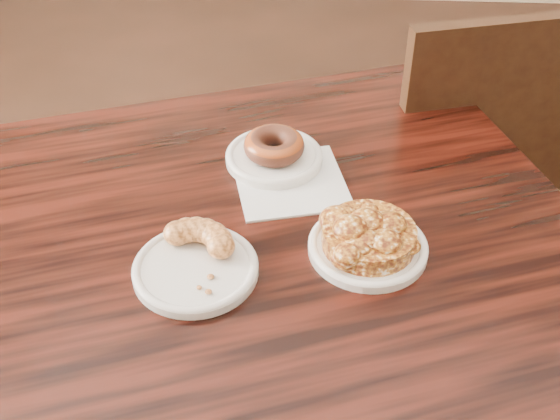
# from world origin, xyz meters

# --- Properties ---
(cafe_table) EXTENTS (1.07, 1.07, 0.75)m
(cafe_table) POSITION_xyz_m (-0.21, -0.08, 0.38)
(cafe_table) COLOR black
(cafe_table) RESTS_ON floor
(chair_far) EXTENTS (0.62, 0.62, 0.90)m
(chair_far) POSITION_xyz_m (0.14, 0.54, 0.45)
(chair_far) COLOR black
(chair_far) RESTS_ON floor
(napkin) EXTENTS (0.19, 0.19, 0.00)m
(napkin) POSITION_xyz_m (-0.22, 0.05, 0.75)
(napkin) COLOR silver
(napkin) RESTS_ON cafe_table
(plate_donut) EXTENTS (0.15, 0.15, 0.01)m
(plate_donut) POSITION_xyz_m (-0.25, 0.10, 0.76)
(plate_donut) COLOR white
(plate_donut) RESTS_ON napkin
(plate_cruller) EXTENTS (0.16, 0.16, 0.01)m
(plate_cruller) POSITION_xyz_m (-0.33, -0.15, 0.76)
(plate_cruller) COLOR silver
(plate_cruller) RESTS_ON cafe_table
(plate_fritter) EXTENTS (0.16, 0.16, 0.01)m
(plate_fritter) POSITION_xyz_m (-0.11, -0.09, 0.76)
(plate_fritter) COLOR white
(plate_fritter) RESTS_ON cafe_table
(glazed_donut) EXTENTS (0.09, 0.09, 0.03)m
(glazed_donut) POSITION_xyz_m (-0.25, 0.10, 0.78)
(glazed_donut) COLOR maroon
(glazed_donut) RESTS_ON plate_donut
(apple_fritter) EXTENTS (0.17, 0.17, 0.04)m
(apple_fritter) POSITION_xyz_m (-0.11, -0.09, 0.78)
(apple_fritter) COLOR #421407
(apple_fritter) RESTS_ON plate_fritter
(cruller_fragment) EXTENTS (0.12, 0.12, 0.03)m
(cruller_fragment) POSITION_xyz_m (-0.33, -0.15, 0.78)
(cruller_fragment) COLOR brown
(cruller_fragment) RESTS_ON plate_cruller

